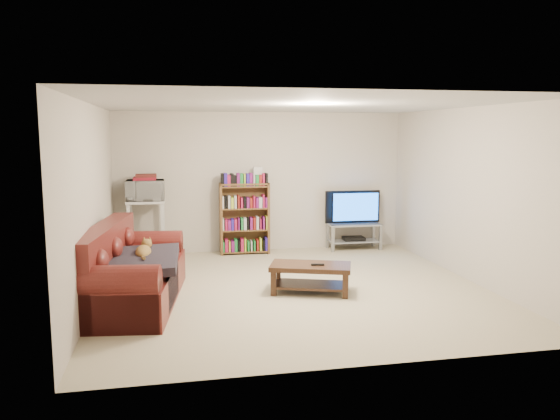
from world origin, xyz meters
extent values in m
plane|color=beige|center=(0.00, 0.00, 0.00)|extent=(5.00, 5.00, 0.00)
plane|color=white|center=(0.00, 0.00, 2.40)|extent=(5.00, 5.00, 0.00)
plane|color=beige|center=(0.00, 2.50, 1.20)|extent=(5.00, 0.00, 5.00)
plane|color=beige|center=(0.00, -2.50, 1.20)|extent=(5.00, 0.00, 5.00)
plane|color=beige|center=(-2.50, 0.00, 1.20)|extent=(0.00, 5.00, 5.00)
plane|color=beige|center=(2.50, 0.00, 1.20)|extent=(0.00, 5.00, 5.00)
cube|color=#5C1B17|center=(-2.01, -0.21, 0.21)|extent=(1.25, 2.33, 0.42)
cube|color=#5C1B17|center=(-2.36, -0.16, 0.49)|extent=(0.55, 2.24, 0.93)
cube|color=#5C1B17|center=(-2.14, -1.19, 0.27)|extent=(0.94, 0.36, 0.54)
cube|color=#5C1B17|center=(-1.88, 0.77, 0.27)|extent=(0.94, 0.36, 0.54)
cube|color=#26212A|center=(-1.93, -0.37, 0.55)|extent=(0.92, 1.16, 0.19)
cube|color=#351F12|center=(0.18, -0.22, 0.34)|extent=(1.13, 0.82, 0.06)
cube|color=#351F12|center=(0.18, -0.22, 0.10)|extent=(1.02, 0.74, 0.03)
cube|color=#351F12|center=(-0.31, -0.25, 0.16)|extent=(0.09, 0.09, 0.31)
cube|color=#351F12|center=(0.54, -0.55, 0.16)|extent=(0.09, 0.09, 0.31)
cube|color=#351F12|center=(-0.18, 0.12, 0.16)|extent=(0.09, 0.09, 0.31)
cube|color=#351F12|center=(0.67, -0.18, 0.16)|extent=(0.09, 0.09, 0.31)
cube|color=black|center=(0.25, -0.29, 0.38)|extent=(0.17, 0.08, 0.02)
cube|color=#999EA3|center=(1.60, 2.23, 0.45)|extent=(0.93, 0.44, 0.03)
cube|color=#999EA3|center=(1.60, 2.23, 0.15)|extent=(0.89, 0.41, 0.02)
cube|color=gray|center=(1.16, 2.06, 0.23)|extent=(0.05, 0.05, 0.46)
cube|color=gray|center=(2.03, 2.04, 0.23)|extent=(0.05, 0.05, 0.46)
cube|color=gray|center=(1.17, 2.41, 0.23)|extent=(0.05, 0.05, 0.46)
cube|color=gray|center=(2.04, 2.39, 0.23)|extent=(0.05, 0.05, 0.46)
imported|color=black|center=(1.60, 2.23, 0.75)|extent=(1.00, 0.15, 0.57)
cube|color=black|center=(1.60, 2.23, 0.19)|extent=(0.38, 0.27, 0.06)
cube|color=brown|center=(-0.74, 2.26, 0.61)|extent=(0.05, 0.26, 1.21)
cube|color=brown|center=(0.06, 2.24, 0.61)|extent=(0.05, 0.26, 1.21)
cube|color=brown|center=(-0.34, 2.25, 1.20)|extent=(0.85, 0.28, 0.03)
cube|color=maroon|center=(-0.53, 2.26, 1.25)|extent=(0.25, 0.19, 0.07)
cube|color=silver|center=(-1.96, 2.16, 0.95)|extent=(0.61, 0.45, 0.04)
cube|color=silver|center=(-1.96, 2.16, 0.30)|extent=(0.55, 0.40, 0.03)
cube|color=silver|center=(-2.23, 1.99, 0.46)|extent=(0.05, 0.05, 0.93)
cube|color=silver|center=(-1.70, 1.98, 0.46)|extent=(0.05, 0.05, 0.93)
cube|color=silver|center=(-2.22, 2.35, 0.46)|extent=(0.05, 0.05, 0.93)
cube|color=silver|center=(-1.70, 2.34, 0.46)|extent=(0.05, 0.05, 0.93)
imported|color=silver|center=(-1.96, 2.16, 1.13)|extent=(0.60, 0.41, 0.33)
cube|color=maroon|center=(-1.96, 2.16, 1.32)|extent=(0.36, 0.31, 0.05)
camera|label=1|loc=(-1.56, -6.84, 2.04)|focal=35.00mm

